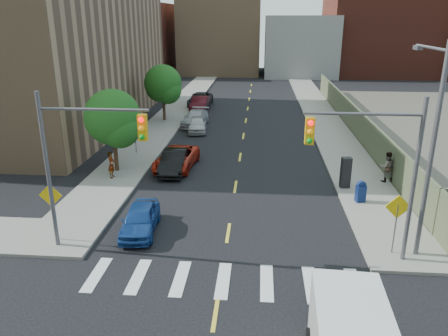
% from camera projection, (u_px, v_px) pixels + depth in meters
% --- Properties ---
extents(sidewalk_nw, '(3.50, 73.00, 0.15)m').
position_uv_depth(sidewalk_nw, '(185.00, 101.00, 53.00)').
color(sidewalk_nw, gray).
rests_on(sidewalk_nw, ground).
extents(sidewalk_ne, '(3.50, 73.00, 0.15)m').
position_uv_depth(sidewalk_ne, '(314.00, 103.00, 51.79)').
color(sidewalk_ne, gray).
rests_on(sidewalk_ne, ground).
extents(fence_north, '(0.12, 44.00, 2.50)m').
position_uv_depth(fence_north, '(353.00, 119.00, 38.55)').
color(fence_north, '#626647').
rests_on(fence_north, ground).
extents(building_nw, '(22.00, 30.00, 16.00)m').
position_uv_depth(building_nw, '(11.00, 37.00, 40.68)').
color(building_nw, '#8C6B4C').
rests_on(building_nw, ground).
extents(bg_bldg_west, '(14.00, 18.00, 12.00)m').
position_uv_depth(bg_bldg_west, '(132.00, 39.00, 78.99)').
color(bg_bldg_west, '#592319').
rests_on(bg_bldg_west, ground).
extents(bg_bldg_midwest, '(14.00, 16.00, 15.00)m').
position_uv_depth(bg_bldg_midwest, '(221.00, 30.00, 79.14)').
color(bg_bldg_midwest, '#8C6B4C').
rests_on(bg_bldg_midwest, ground).
extents(bg_bldg_center, '(12.00, 16.00, 10.00)m').
position_uv_depth(bg_bldg_center, '(299.00, 45.00, 76.99)').
color(bg_bldg_center, gray).
rests_on(bg_bldg_center, ground).
extents(bg_bldg_east, '(18.00, 18.00, 16.00)m').
position_uv_depth(bg_bldg_east, '(379.00, 27.00, 76.80)').
color(bg_bldg_east, '#592319').
rests_on(bg_bldg_east, ground).
extents(signal_nw, '(4.59, 0.30, 7.00)m').
position_uv_depth(signal_nw, '(80.00, 152.00, 17.98)').
color(signal_nw, '#59595E').
rests_on(signal_nw, ground).
extents(signal_ne, '(4.59, 0.30, 7.00)m').
position_uv_depth(signal_ne, '(377.00, 159.00, 17.04)').
color(signal_ne, '#59595E').
rests_on(signal_ne, ground).
extents(streetlight_ne, '(0.25, 3.70, 9.00)m').
position_uv_depth(streetlight_ne, '(430.00, 137.00, 17.49)').
color(streetlight_ne, '#59595E').
rests_on(streetlight_ne, ground).
extents(warn_sign_nw, '(1.06, 0.06, 2.83)m').
position_uv_depth(warn_sign_nw, '(51.00, 202.00, 19.42)').
color(warn_sign_nw, '#59595E').
rests_on(warn_sign_nw, ground).
extents(warn_sign_ne, '(1.06, 0.06, 2.83)m').
position_uv_depth(warn_sign_ne, '(397.00, 214.00, 18.25)').
color(warn_sign_ne, '#59595E').
rests_on(warn_sign_ne, ground).
extents(warn_sign_midwest, '(1.06, 0.06, 2.83)m').
position_uv_depth(warn_sign_midwest, '(135.00, 129.00, 32.13)').
color(warn_sign_midwest, '#59595E').
rests_on(warn_sign_midwest, ground).
extents(tree_west_near, '(3.66, 3.64, 5.52)m').
position_uv_depth(tree_west_near, '(113.00, 121.00, 27.93)').
color(tree_west_near, '#332114').
rests_on(tree_west_near, ground).
extents(tree_west_far, '(3.66, 3.64, 5.52)m').
position_uv_depth(tree_west_far, '(163.00, 86.00, 42.06)').
color(tree_west_far, '#332114').
rests_on(tree_west_far, ground).
extents(parked_car_blue, '(1.86, 3.99, 1.32)m').
position_uv_depth(parked_car_blue, '(140.00, 219.00, 20.79)').
color(parked_car_blue, navy).
rests_on(parked_car_blue, ground).
extents(parked_car_black, '(1.66, 4.45, 1.45)m').
position_uv_depth(parked_car_black, '(174.00, 161.00, 28.89)').
color(parked_car_black, black).
rests_on(parked_car_black, ground).
extents(parked_car_red, '(2.76, 5.24, 1.41)m').
position_uv_depth(parked_car_red, '(176.00, 158.00, 29.57)').
color(parked_car_red, '#AA2211').
rests_on(parked_car_red, ground).
extents(parked_car_silver, '(2.45, 5.04, 1.41)m').
position_uv_depth(parked_car_silver, '(195.00, 118.00, 41.24)').
color(parked_car_silver, '#9A9BA1').
rests_on(parked_car_silver, ground).
extents(parked_car_white, '(2.01, 4.13, 1.36)m').
position_uv_depth(parked_car_white, '(197.00, 124.00, 39.03)').
color(parked_car_white, '#B5B5B5').
rests_on(parked_car_white, ground).
extents(parked_car_maroon, '(1.80, 4.79, 1.56)m').
position_uv_depth(parked_car_maroon, '(200.00, 104.00, 47.72)').
color(parked_car_maroon, '#3E0C13').
rests_on(parked_car_maroon, ground).
extents(parked_car_grey, '(2.55, 5.50, 1.52)m').
position_uv_depth(parked_car_grey, '(200.00, 100.00, 50.20)').
color(parked_car_grey, '#222227').
rests_on(parked_car_grey, ground).
extents(mailbox, '(0.58, 0.49, 1.21)m').
position_uv_depth(mailbox, '(361.00, 192.00, 23.86)').
color(mailbox, navy).
rests_on(mailbox, sidewalk_ne).
extents(payphone, '(0.60, 0.51, 1.85)m').
position_uv_depth(payphone, '(346.00, 173.00, 25.77)').
color(payphone, black).
rests_on(payphone, sidewalk_ne).
extents(pedestrian_west, '(0.43, 0.63, 1.70)m').
position_uv_depth(pedestrian_west, '(111.00, 165.00, 27.39)').
color(pedestrian_west, gray).
rests_on(pedestrian_west, sidewalk_nw).
extents(pedestrian_east, '(1.01, 0.84, 1.89)m').
position_uv_depth(pedestrian_east, '(387.00, 167.00, 26.69)').
color(pedestrian_east, gray).
rests_on(pedestrian_east, sidewalk_ne).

